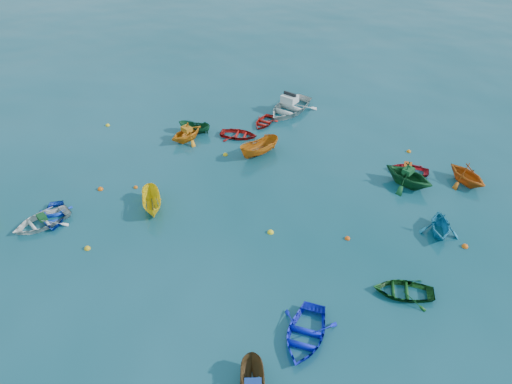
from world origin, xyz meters
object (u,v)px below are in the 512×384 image
at_px(dinghy_blue_sw, 55,218).
at_px(dinghy_white_near, 42,224).
at_px(motorboat_white, 289,111).
at_px(dinghy_blue_se, 305,338).

xyz_separation_m(dinghy_blue_sw, dinghy_white_near, (-0.27, -0.75, 0.00)).
bearing_deg(dinghy_blue_sw, motorboat_white, 30.70).
xyz_separation_m(dinghy_white_near, motorboat_white, (7.65, 19.86, 0.00)).
bearing_deg(motorboat_white, dinghy_white_near, -101.15).
relative_size(dinghy_blue_sw, motorboat_white, 0.57).
distance_m(dinghy_blue_se, motorboat_white, 22.64).
relative_size(dinghy_blue_se, motorboat_white, 0.75).
xyz_separation_m(dinghy_blue_se, motorboat_white, (-9.55, 20.53, 0.00)).
height_order(dinghy_blue_sw, dinghy_blue_se, dinghy_blue_se).
bearing_deg(dinghy_blue_sw, dinghy_white_near, -147.97).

